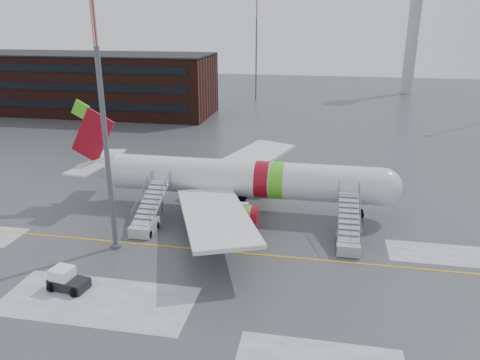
% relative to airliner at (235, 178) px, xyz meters
% --- Properties ---
extents(ground, '(260.00, 260.00, 0.00)m').
position_rel_airliner_xyz_m(ground, '(-0.44, -8.65, -3.42)').
color(ground, '#494C4F').
rests_on(ground, ground).
extents(airliner, '(35.03, 32.97, 11.18)m').
position_rel_airliner_xyz_m(airliner, '(0.00, 0.00, 0.00)').
color(airliner, silver).
rests_on(airliner, ground).
extents(airstair_fwd, '(2.05, 7.70, 3.48)m').
position_rel_airliner_xyz_m(airstair_fwd, '(11.61, -6.54, -2.35)').
color(airstair_fwd, '#A5A7AC').
rests_on(airstair_fwd, ground).
extents(airstair_aft, '(2.05, 7.70, 3.48)m').
position_rel_airliner_xyz_m(airstair_aft, '(-7.30, -6.54, -2.35)').
color(airstair_aft, '#B9BBC1').
rests_on(airstair_aft, ground).
extents(pushback_tug, '(3.10, 2.51, 1.66)m').
position_rel_airliner_xyz_m(pushback_tug, '(-9.42, -17.54, -2.69)').
color(pushback_tug, black).
rests_on(pushback_tug, ground).
extents(light_mast_near, '(1.20, 1.20, 21.84)m').
position_rel_airliner_xyz_m(light_mast_near, '(-8.68, -10.65, 8.00)').
color(light_mast_near, '#595B60').
rests_on(light_mast_near, ground).
extents(terminal_building, '(62.00, 16.11, 12.30)m').
position_rel_airliner_xyz_m(terminal_building, '(-45.44, 46.33, 2.78)').
color(terminal_building, '#3F1E16').
rests_on(terminal_building, ground).
extents(control_tower, '(6.40, 6.40, 30.00)m').
position_rel_airliner_xyz_m(control_tower, '(29.56, 86.35, 15.33)').
color(control_tower, '#B2B5BA').
rests_on(control_tower, ground).
extents(light_mast_far_n, '(1.20, 1.20, 24.25)m').
position_rel_airliner_xyz_m(light_mast_far_n, '(-8.44, 69.35, 10.42)').
color(light_mast_far_n, '#595B60').
rests_on(light_mast_far_n, ground).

